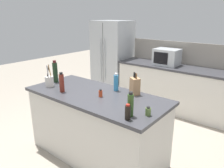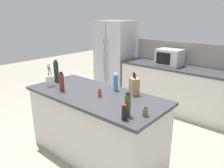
# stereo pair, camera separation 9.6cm
# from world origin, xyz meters

# --- Properties ---
(ground_plane) EXTENTS (14.00, 14.00, 0.00)m
(ground_plane) POSITION_xyz_m (0.00, 0.00, 0.00)
(ground_plane) COLOR gray
(back_counter_run) EXTENTS (2.68, 0.66, 0.94)m
(back_counter_run) POSITION_xyz_m (0.30, 2.20, 0.47)
(back_counter_run) COLOR beige
(back_counter_run) RESTS_ON ground_plane
(wall_backsplash) EXTENTS (2.64, 0.03, 0.46)m
(wall_backsplash) POSITION_xyz_m (0.30, 2.52, 1.17)
(wall_backsplash) COLOR gray
(wall_backsplash) RESTS_ON back_counter_run
(kitchen_island) EXTENTS (1.95, 0.88, 0.94)m
(kitchen_island) POSITION_xyz_m (0.00, 0.00, 0.47)
(kitchen_island) COLOR beige
(kitchen_island) RESTS_ON ground_plane
(refrigerator) EXTENTS (0.86, 0.75, 1.80)m
(refrigerator) POSITION_xyz_m (-1.51, 2.25, 0.90)
(refrigerator) COLOR #ADB2B7
(refrigerator) RESTS_ON ground_plane
(microwave) EXTENTS (0.49, 0.39, 0.33)m
(microwave) POSITION_xyz_m (-0.04, 2.20, 1.11)
(microwave) COLOR #ADB2B7
(microwave) RESTS_ON back_counter_run
(knife_block) EXTENTS (0.16, 0.15, 0.29)m
(knife_block) POSITION_xyz_m (0.41, 0.32, 1.05)
(knife_block) COLOR #A87C54
(knife_block) RESTS_ON kitchen_island
(utensil_crock) EXTENTS (0.12, 0.12, 0.32)m
(utensil_crock) POSITION_xyz_m (-0.74, -0.18, 1.02)
(utensil_crock) COLOR beige
(utensil_crock) RESTS_ON kitchen_island
(soy_sauce_bottle) EXTENTS (0.06, 0.06, 0.16)m
(soy_sauce_bottle) POSITION_xyz_m (0.75, -0.34, 1.02)
(soy_sauce_bottle) COLOR black
(soy_sauce_bottle) RESTS_ON kitchen_island
(olive_oil_bottle) EXTENTS (0.06, 0.06, 0.26)m
(olive_oil_bottle) POSITION_xyz_m (0.73, -0.26, 1.06)
(olive_oil_bottle) COLOR #2D4C1E
(olive_oil_bottle) RESTS_ON kitchen_island
(vinegar_bottle) EXTENTS (0.07, 0.07, 0.27)m
(vinegar_bottle) POSITION_xyz_m (-0.41, -0.22, 1.07)
(vinegar_bottle) COLOR maroon
(vinegar_bottle) RESTS_ON kitchen_island
(spice_jar_paprika) EXTENTS (0.05, 0.05, 0.10)m
(spice_jar_paprika) POSITION_xyz_m (0.12, -0.03, 0.99)
(spice_jar_paprika) COLOR #B73D1E
(spice_jar_paprika) RESTS_ON kitchen_island
(spice_jar_oregano) EXTENTS (0.06, 0.06, 0.10)m
(spice_jar_oregano) POSITION_xyz_m (0.87, -0.13, 0.98)
(spice_jar_oregano) COLOR #567038
(spice_jar_oregano) RESTS_ON kitchen_island
(dish_soap_bottle) EXTENTS (0.06, 0.06, 0.25)m
(dish_soap_bottle) POSITION_xyz_m (0.13, 0.28, 1.06)
(dish_soap_bottle) COLOR #3384BC
(dish_soap_bottle) RESTS_ON kitchen_island
(wine_bottle) EXTENTS (0.08, 0.08, 0.34)m
(wine_bottle) POSITION_xyz_m (-0.85, 0.01, 1.10)
(wine_bottle) COLOR black
(wine_bottle) RESTS_ON kitchen_island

